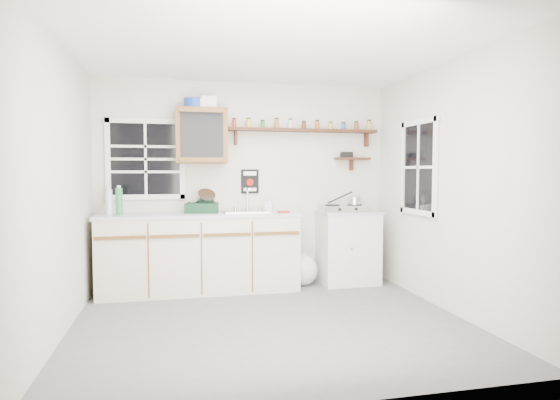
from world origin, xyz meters
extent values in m
cube|color=#555558|center=(0.00, 0.00, -0.01)|extent=(3.60, 3.20, 0.02)
cube|color=white|center=(0.00, 0.00, 2.51)|extent=(3.60, 3.20, 0.02)
cube|color=beige|center=(-1.81, 0.00, 1.25)|extent=(0.02, 3.20, 2.50)
cube|color=beige|center=(1.81, 0.00, 1.25)|extent=(0.02, 3.20, 2.50)
cube|color=beige|center=(0.00, 1.61, 1.25)|extent=(3.60, 0.02, 2.50)
cube|color=beige|center=(0.00, -1.61, 1.25)|extent=(3.60, 0.02, 2.50)
cube|color=beige|center=(-0.58, 1.30, 0.44)|extent=(2.27, 0.60, 0.88)
cube|color=#A7AAAF|center=(-0.58, 1.30, 0.90)|extent=(2.31, 0.62, 0.04)
cube|color=brown|center=(-1.44, 0.99, 0.70)|extent=(0.53, 0.02, 0.03)
cube|color=brown|center=(-0.87, 0.99, 0.70)|extent=(0.53, 0.02, 0.03)
cube|color=brown|center=(-0.30, 0.99, 0.70)|extent=(0.53, 0.02, 0.03)
cube|color=brown|center=(0.27, 0.99, 0.70)|extent=(0.53, 0.02, 0.03)
cube|color=#B9BAB3|center=(1.25, 1.33, 0.44)|extent=(0.70, 0.55, 0.88)
cube|color=#A7AAAF|center=(1.25, 1.33, 0.90)|extent=(0.73, 0.57, 0.03)
cube|color=#B3B3B7|center=(-0.05, 1.30, 0.93)|extent=(0.52, 0.44, 0.03)
cylinder|color=#B3B3B7|center=(0.00, 1.46, 1.06)|extent=(0.02, 0.02, 0.28)
cylinder|color=#B3B3B7|center=(0.00, 1.40, 1.19)|extent=(0.02, 0.14, 0.02)
cube|color=brown|center=(-0.55, 1.45, 1.82)|extent=(0.60, 0.30, 0.65)
cube|color=black|center=(-0.55, 1.29, 1.82)|extent=(0.48, 0.02, 0.52)
cylinder|color=#173499|center=(-0.63, 1.45, 2.21)|extent=(0.24, 0.24, 0.11)
cube|color=silver|center=(-0.46, 1.45, 2.22)|extent=(0.18, 0.15, 0.14)
cylinder|color=silver|center=(-0.54, 1.40, 2.20)|extent=(0.12, 0.12, 0.10)
cube|color=black|center=(0.73, 1.51, 1.92)|extent=(1.91, 0.18, 0.04)
cube|color=black|center=(-0.13, 1.55, 1.82)|extent=(0.03, 0.10, 0.18)
cube|color=black|center=(1.58, 1.55, 1.82)|extent=(0.03, 0.10, 0.18)
cylinder|color=red|center=(-0.15, 1.51, 1.99)|extent=(0.05, 0.05, 0.10)
cylinder|color=black|center=(-0.15, 1.51, 2.04)|extent=(0.04, 0.04, 0.02)
cylinder|color=gold|center=(0.02, 1.51, 1.99)|extent=(0.06, 0.06, 0.10)
cylinder|color=black|center=(0.02, 1.51, 2.05)|extent=(0.05, 0.05, 0.02)
cylinder|color=#267226|center=(0.20, 1.51, 1.98)|extent=(0.05, 0.05, 0.08)
cylinder|color=black|center=(0.20, 1.51, 2.03)|extent=(0.05, 0.05, 0.02)
cylinder|color=#99591E|center=(0.38, 1.51, 1.99)|extent=(0.05, 0.05, 0.11)
cylinder|color=black|center=(0.38, 1.51, 2.06)|extent=(0.05, 0.05, 0.02)
cylinder|color=silver|center=(0.55, 1.51, 1.99)|extent=(0.05, 0.05, 0.11)
cylinder|color=black|center=(0.55, 1.51, 2.05)|extent=(0.04, 0.04, 0.02)
cylinder|color=#4C2614|center=(0.73, 1.51, 1.98)|extent=(0.05, 0.05, 0.09)
cylinder|color=black|center=(0.73, 1.51, 2.03)|extent=(0.05, 0.05, 0.02)
cylinder|color=#B24C19|center=(0.90, 1.51, 1.99)|extent=(0.05, 0.05, 0.10)
cylinder|color=black|center=(0.90, 1.51, 2.05)|extent=(0.04, 0.04, 0.02)
cylinder|color=gold|center=(1.07, 1.51, 1.98)|extent=(0.05, 0.05, 0.08)
cylinder|color=black|center=(1.07, 1.51, 2.03)|extent=(0.04, 0.04, 0.02)
cylinder|color=#334C8C|center=(1.25, 1.51, 1.98)|extent=(0.05, 0.05, 0.08)
cylinder|color=black|center=(1.25, 1.51, 2.03)|extent=(0.05, 0.05, 0.02)
cylinder|color=maroon|center=(1.43, 1.51, 1.99)|extent=(0.05, 0.05, 0.10)
cylinder|color=black|center=(1.43, 1.51, 2.04)|extent=(0.05, 0.05, 0.02)
cylinder|color=#BF8C3F|center=(1.60, 1.51, 2.00)|extent=(0.05, 0.05, 0.12)
cylinder|color=black|center=(1.60, 1.51, 2.06)|extent=(0.05, 0.05, 0.02)
cube|color=black|center=(1.38, 1.52, 1.57)|extent=(0.45, 0.15, 0.03)
cube|color=black|center=(1.38, 1.56, 1.49)|extent=(0.03, 0.08, 0.14)
cube|color=black|center=(1.30, 1.52, 1.62)|extent=(0.14, 0.10, 0.07)
cube|color=black|center=(0.05, 1.59, 1.28)|extent=(0.22, 0.01, 0.30)
cube|color=white|center=(0.05, 1.58, 1.38)|extent=(0.16, 0.00, 0.05)
cylinder|color=#A50C0C|center=(0.05, 1.58, 1.27)|extent=(0.09, 0.01, 0.09)
cube|color=white|center=(0.05, 1.58, 1.18)|extent=(0.16, 0.00, 0.04)
cube|color=black|center=(-1.20, 1.59, 1.55)|extent=(0.85, 0.02, 0.90)
cube|color=silver|center=(-1.20, 1.59, 1.55)|extent=(0.93, 0.03, 0.98)
cube|color=black|center=(1.79, 0.55, 1.45)|extent=(0.02, 0.70, 1.00)
cube|color=silver|center=(1.79, 0.55, 1.45)|extent=(0.03, 0.78, 1.08)
cylinder|color=silver|center=(-1.58, 1.26, 1.06)|extent=(0.07, 0.07, 0.28)
cylinder|color=silver|center=(-1.58, 1.26, 1.22)|extent=(0.04, 0.04, 0.03)
cylinder|color=#27753D|center=(-1.47, 1.24, 1.07)|extent=(0.08, 0.08, 0.30)
cylinder|color=silver|center=(-1.47, 1.24, 1.23)|extent=(0.04, 0.04, 0.03)
cube|color=black|center=(-0.56, 1.36, 0.98)|extent=(0.41, 0.33, 0.11)
cylinder|color=#B3B3B7|center=(-0.51, 1.36, 1.09)|extent=(0.25, 0.28, 0.23)
imported|color=silver|center=(0.25, 1.39, 1.02)|extent=(0.11, 0.11, 0.19)
cube|color=maroon|center=(0.38, 1.13, 0.93)|extent=(0.13, 0.11, 0.02)
cube|color=#B3B3B7|center=(1.18, 1.31, 0.95)|extent=(0.59, 0.32, 0.07)
cylinder|color=black|center=(1.04, 1.31, 0.99)|extent=(0.18, 0.18, 0.01)
cylinder|color=black|center=(1.33, 1.31, 0.99)|extent=(0.18, 0.18, 0.01)
cylinder|color=#B3B3B7|center=(1.33, 1.31, 1.04)|extent=(0.16, 0.16, 0.10)
cylinder|color=black|center=(1.17, 1.39, 1.08)|extent=(0.26, 0.22, 0.16)
ellipsoid|color=silver|center=(0.67, 1.32, 0.19)|extent=(0.39, 0.35, 0.41)
cone|color=silver|center=(0.69, 1.32, 0.37)|extent=(0.11, 0.11, 0.11)
camera|label=1|loc=(-0.85, -4.19, 1.40)|focal=30.00mm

